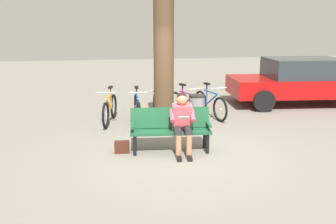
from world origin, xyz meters
The scene contains 12 objects.
ground_plane centered at (0.00, 0.00, 0.00)m, with size 40.00×40.00×0.00m, color slate.
bench centered at (0.23, -0.20, 0.51)m, with size 1.64×0.64×0.87m.
person_reading centered at (0.03, -0.01, 0.66)m, with size 0.52×0.79×1.20m.
handbag centered at (1.21, -0.22, 0.12)m, with size 0.30×0.14×0.24m, color #3F1E14.
tree_trunk centered at (0.11, -1.69, 1.89)m, with size 0.48×0.48×3.77m, color #4C3823.
litter_bin centered at (-0.74, -1.77, 0.41)m, with size 0.41×0.41×0.81m.
bicycle_blue centered at (-1.34, -2.63, 0.36)m, with size 0.58×1.64×0.94m.
bicycle_orange centered at (-0.66, -2.60, 0.36)m, with size 0.71×1.59×0.94m.
bicycle_green centered at (0.12, -2.55, 0.36)m, with size 0.48×1.68×0.94m.
bicycle_purple centered at (0.68, -2.40, 0.36)m, with size 0.48×1.68×0.94m.
bicycle_silver centered at (1.38, -2.53, 0.36)m, with size 0.54×1.65×0.94m.
parked_car centered at (-4.61, -3.72, 0.77)m, with size 4.37×2.36×1.47m.
Camera 1 is at (1.51, 6.56, 2.49)m, focal length 38.06 mm.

